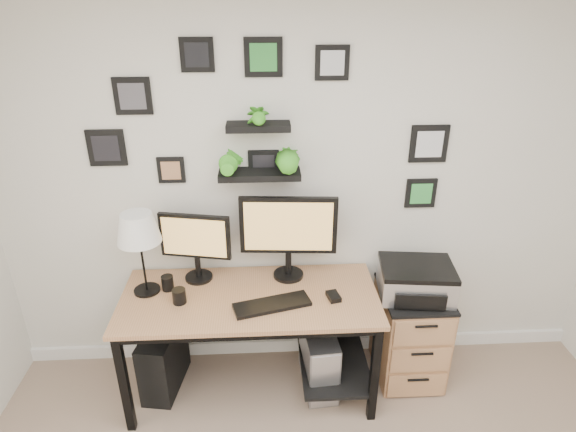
{
  "coord_description": "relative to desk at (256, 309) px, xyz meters",
  "views": [
    {
      "loc": [
        -0.28,
        -0.87,
        2.48
      ],
      "look_at": [
        -0.13,
        1.83,
        1.2
      ],
      "focal_mm": 30.0,
      "sensor_mm": 36.0,
      "label": 1
    }
  ],
  "objects": [
    {
      "name": "file_cabinet",
      "position": [
        1.05,
        0.06,
        -0.29
      ],
      "size": [
        0.43,
        0.53,
        0.67
      ],
      "color": "#B27F54",
      "rests_on": "ground"
    },
    {
      "name": "monitor_left",
      "position": [
        -0.37,
        0.18,
        0.4
      ],
      "size": [
        0.45,
        0.21,
        0.47
      ],
      "color": "black",
      "rests_on": "desk"
    },
    {
      "name": "desk",
      "position": [
        0.0,
        0.0,
        0.0
      ],
      "size": [
        1.6,
        0.7,
        0.75
      ],
      "color": "#B27F54",
      "rests_on": "ground"
    },
    {
      "name": "table_lamp",
      "position": [
        -0.68,
        0.05,
        0.56
      ],
      "size": [
        0.26,
        0.26,
        0.54
      ],
      "color": "black",
      "rests_on": "desk"
    },
    {
      "name": "pc_tower_grey",
      "position": [
        0.41,
        -0.03,
        -0.4
      ],
      "size": [
        0.23,
        0.47,
        0.45
      ],
      "color": "gray",
      "rests_on": "ground"
    },
    {
      "name": "mouse",
      "position": [
        0.48,
        -0.09,
        0.14
      ],
      "size": [
        0.09,
        0.12,
        0.03
      ],
      "primitive_type": "cube",
      "rotation": [
        0.0,
        0.0,
        0.22
      ],
      "color": "black",
      "rests_on": "desk"
    },
    {
      "name": "printer",
      "position": [
        1.04,
        0.05,
        0.15
      ],
      "size": [
        0.5,
        0.42,
        0.21
      ],
      "color": "silver",
      "rests_on": "file_cabinet"
    },
    {
      "name": "keyboard",
      "position": [
        0.1,
        -0.15,
        0.14
      ],
      "size": [
        0.48,
        0.26,
        0.02
      ],
      "primitive_type": "cube",
      "rotation": [
        0.0,
        0.0,
        0.27
      ],
      "color": "black",
      "rests_on": "desk"
    },
    {
      "name": "room",
      "position": [
        0.34,
        0.32,
        -0.58
      ],
      "size": [
        4.0,
        4.0,
        4.0
      ],
      "color": "gray",
      "rests_on": "ground"
    },
    {
      "name": "pc_tower_black",
      "position": [
        -0.63,
        0.03,
        -0.4
      ],
      "size": [
        0.27,
        0.48,
        0.45
      ],
      "primitive_type": "cube",
      "rotation": [
        0.0,
        0.0,
        -0.16
      ],
      "color": "black",
      "rests_on": "ground"
    },
    {
      "name": "mug",
      "position": [
        -0.46,
        -0.08,
        0.17
      ],
      "size": [
        0.08,
        0.08,
        0.09
      ],
      "primitive_type": "cylinder",
      "color": "black",
      "rests_on": "desk"
    },
    {
      "name": "pen_cup",
      "position": [
        -0.55,
        0.07,
        0.17
      ],
      "size": [
        0.07,
        0.07,
        0.1
      ],
      "primitive_type": "cylinder",
      "color": "black",
      "rests_on": "desk"
    },
    {
      "name": "wall_decor",
      "position": [
        0.06,
        0.26,
        1.04
      ],
      "size": [
        2.21,
        0.18,
        1.07
      ],
      "color": "black",
      "rests_on": "ground"
    },
    {
      "name": "monitor_right",
      "position": [
        0.22,
        0.17,
        0.46
      ],
      "size": [
        0.62,
        0.21,
        0.57
      ],
      "color": "black",
      "rests_on": "desk"
    }
  ]
}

